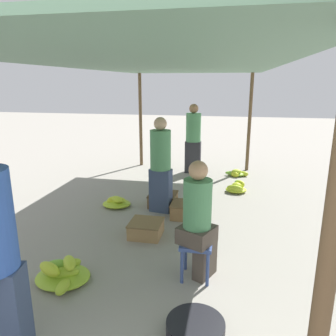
# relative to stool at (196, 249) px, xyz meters

# --- Properties ---
(canopy_post_front_right) EXTENTS (0.08, 0.08, 2.30)m
(canopy_post_front_right) POSITION_rel_stool_xyz_m (0.71, -1.98, 0.81)
(canopy_post_front_right) COLOR brown
(canopy_post_front_right) RESTS_ON ground
(canopy_post_back_left) EXTENTS (0.08, 0.08, 2.30)m
(canopy_post_back_left) POSITION_rel_stool_xyz_m (-1.97, 4.78, 0.81)
(canopy_post_back_left) COLOR brown
(canopy_post_back_left) RESTS_ON ground
(canopy_post_back_right) EXTENTS (0.08, 0.08, 2.30)m
(canopy_post_back_right) POSITION_rel_stool_xyz_m (0.71, 4.78, 0.81)
(canopy_post_back_right) COLOR brown
(canopy_post_back_right) RESTS_ON ground
(canopy_tarp) EXTENTS (3.07, 7.16, 0.04)m
(canopy_tarp) POSITION_rel_stool_xyz_m (-0.63, 1.40, 1.98)
(canopy_tarp) COLOR #567A60
(canopy_tarp) RESTS_ON canopy_post_front_left
(stool) EXTENTS (0.34, 0.34, 0.43)m
(stool) POSITION_rel_stool_xyz_m (0.00, 0.00, 0.00)
(stool) COLOR #384C84
(stool) RESTS_ON ground
(vendor_seated) EXTENTS (0.45, 0.45, 1.33)m
(vendor_seated) POSITION_rel_stool_xyz_m (0.02, 0.01, 0.35)
(vendor_seated) COLOR #4C4238
(vendor_seated) RESTS_ON ground
(basin_black) EXTENTS (0.50, 0.50, 0.13)m
(basin_black) POSITION_rel_stool_xyz_m (0.09, -0.86, -0.28)
(basin_black) COLOR black
(basin_black) RESTS_ON ground
(banana_pile_left_0) EXTENTS (0.59, 0.66, 0.27)m
(banana_pile_left_0) POSITION_rel_stool_xyz_m (-1.41, -0.36, -0.25)
(banana_pile_left_0) COLOR #A5C62F
(banana_pile_left_0) RESTS_ON ground
(banana_pile_left_1) EXTENTS (0.49, 0.43, 0.20)m
(banana_pile_left_1) POSITION_rel_stool_xyz_m (-1.59, 1.85, -0.27)
(banana_pile_left_1) COLOR #B4CC2C
(banana_pile_left_1) RESTS_ON ground
(banana_pile_right_0) EXTENTS (0.40, 0.44, 0.23)m
(banana_pile_right_0) POSITION_rel_stool_xyz_m (0.45, 3.05, -0.25)
(banana_pile_right_0) COLOR #C4D329
(banana_pile_right_0) RESTS_ON ground
(banana_pile_right_1) EXTENTS (0.55, 0.39, 0.17)m
(banana_pile_right_1) POSITION_rel_stool_xyz_m (0.46, 4.18, -0.28)
(banana_pile_right_1) COLOR #B2CB2C
(banana_pile_right_1) RESTS_ON ground
(crate_near) EXTENTS (0.43, 0.43, 0.24)m
(crate_near) POSITION_rel_stool_xyz_m (-0.36, 1.63, -0.22)
(crate_near) COLOR olive
(crate_near) RESTS_ON ground
(crate_mid) EXTENTS (0.45, 0.45, 0.21)m
(crate_mid) POSITION_rel_stool_xyz_m (-0.80, 0.87, -0.24)
(crate_mid) COLOR #9E7A4C
(crate_mid) RESTS_ON ground
(crate_far) EXTENTS (0.47, 0.47, 0.22)m
(crate_far) POSITION_rel_stool_xyz_m (-0.81, 2.06, -0.23)
(crate_far) COLOR brown
(crate_far) RESTS_ON ground
(shopper_walking_mid) EXTENTS (0.38, 0.38, 1.56)m
(shopper_walking_mid) POSITION_rel_stool_xyz_m (-0.79, 1.80, 0.47)
(shopper_walking_mid) COLOR #384766
(shopper_walking_mid) RESTS_ON ground
(shopper_walking_far) EXTENTS (0.37, 0.35, 1.61)m
(shopper_walking_far) POSITION_rel_stool_xyz_m (-0.57, 4.30, 0.50)
(shopper_walking_far) COLOR #2D2D33
(shopper_walking_far) RESTS_ON ground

